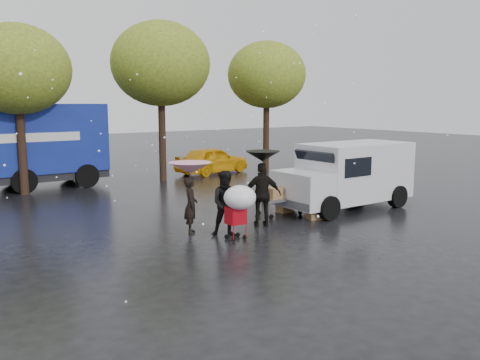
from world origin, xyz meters
TOP-DOWN VIEW (x-y plane):
  - ground at (0.00, 0.00)m, footprint 90.00×90.00m
  - person_pink at (-1.16, 1.14)m, footprint 0.59×0.67m
  - person_middle at (-0.52, 0.31)m, footprint 1.09×1.03m
  - person_black at (0.92, 0.61)m, footprint 1.17×0.93m
  - umbrella_pink at (-1.16, 1.14)m, footprint 1.17×1.17m
  - umbrella_black at (0.92, 0.61)m, footprint 1.00×1.00m
  - vendor_cart at (2.34, 1.42)m, footprint 1.52×0.80m
  - shopping_cart at (-0.54, -0.28)m, footprint 0.84×0.84m
  - white_van at (4.84, 0.96)m, footprint 4.91×2.18m
  - blue_truck at (-3.79, 11.38)m, footprint 8.30×2.60m
  - box_ground_near at (2.84, 0.39)m, footprint 0.64×0.55m
  - box_ground_far at (2.69, 1.68)m, footprint 0.50×0.40m
  - yellow_taxi at (5.62, 10.73)m, footprint 4.22×2.29m
  - tree_row at (-0.47, 10.00)m, footprint 21.60×4.40m

SIDE VIEW (x-z plane):
  - ground at x=0.00m, z-range 0.00..0.00m
  - box_ground_far at x=2.69m, z-range 0.00..0.38m
  - box_ground_near at x=2.84m, z-range 0.00..0.49m
  - yellow_taxi at x=5.62m, z-range 0.00..1.36m
  - vendor_cart at x=2.34m, z-range 0.09..1.36m
  - person_pink at x=-1.16m, z-range 0.00..1.55m
  - person_middle at x=-0.52m, z-range 0.00..1.77m
  - person_black at x=0.92m, z-range 0.00..1.86m
  - shopping_cart at x=-0.54m, z-range 0.33..1.80m
  - white_van at x=4.84m, z-range 0.06..2.26m
  - blue_truck at x=-3.79m, z-range 0.01..3.51m
  - umbrella_pink at x=-1.16m, z-range 0.83..2.79m
  - umbrella_black at x=0.92m, z-range 0.94..3.14m
  - tree_row at x=-0.47m, z-range 1.46..8.58m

